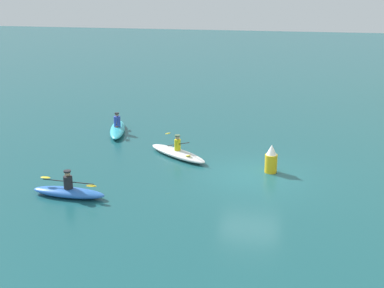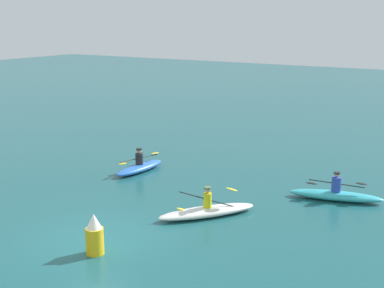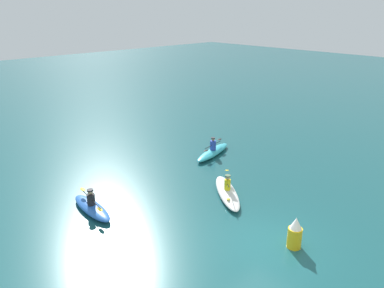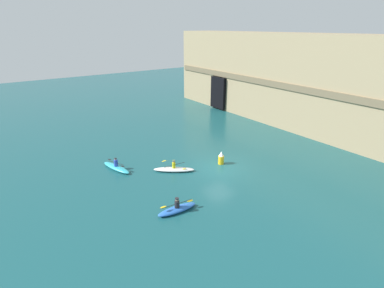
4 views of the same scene
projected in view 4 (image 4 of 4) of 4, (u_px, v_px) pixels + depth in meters
ground_plane at (219, 168)px, 26.66m from camera, size 120.00×120.00×0.00m
cliff_bluff at (312, 84)px, 35.01m from camera, size 45.84×6.06×11.05m
kayak_blue at (177, 209)px, 20.39m from camera, size 0.92×2.93×1.06m
kayak_cyan at (116, 167)px, 26.39m from camera, size 3.51×1.60×1.09m
kayak_white at (174, 169)px, 26.07m from camera, size 2.76×3.34×1.05m
marker_buoy at (221, 158)px, 27.32m from camera, size 0.52×0.52×1.23m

